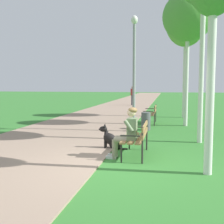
% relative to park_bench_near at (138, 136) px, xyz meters
% --- Properties ---
extents(ground_plane, '(120.00, 120.00, 0.00)m').
position_rel_park_bench_near_xyz_m(ground_plane, '(-0.34, -1.09, -0.51)').
color(ground_plane, '#33752D').
extents(paved_path, '(4.37, 60.00, 0.04)m').
position_rel_park_bench_near_xyz_m(paved_path, '(-2.91, 22.91, -0.49)').
color(paved_path, gray).
rests_on(paved_path, ground).
extents(park_bench_near, '(0.55, 1.50, 0.85)m').
position_rel_park_bench_near_xyz_m(park_bench_near, '(0.00, 0.00, 0.00)').
color(park_bench_near, olive).
rests_on(park_bench_near, ground).
extents(park_bench_mid, '(0.55, 1.50, 0.85)m').
position_rel_park_bench_near_xyz_m(park_bench_mid, '(-0.01, 6.02, 0.00)').
color(park_bench_mid, olive).
rests_on(park_bench_mid, ground).
extents(person_seated_on_near_bench, '(0.74, 0.49, 1.25)m').
position_rel_park_bench_near_xyz_m(person_seated_on_near_bench, '(-0.21, -0.32, 0.17)').
color(person_seated_on_near_bench, gray).
rests_on(person_seated_on_near_bench, ground).
extents(dog_black, '(0.83, 0.29, 0.71)m').
position_rel_park_bench_near_xyz_m(dog_black, '(-0.78, 0.60, -0.25)').
color(dog_black, black).
rests_on(dog_black, ground).
extents(lamp_post_near, '(0.24, 0.24, 4.28)m').
position_rel_park_bench_near_xyz_m(lamp_post_near, '(-0.52, 3.53, 1.70)').
color(lamp_post_near, gray).
rests_on(lamp_post_near, ground).
extents(birch_tree_third, '(2.13, 1.90, 5.67)m').
position_rel_park_bench_near_xyz_m(birch_tree_third, '(1.49, 5.63, 4.08)').
color(birch_tree_third, silver).
rests_on(birch_tree_third, ground).
extents(birch_tree_fourth, '(2.14, 1.94, 6.40)m').
position_rel_park_bench_near_xyz_m(birch_tree_fourth, '(1.58, 8.86, 4.55)').
color(birch_tree_fourth, silver).
rests_on(birch_tree_fourth, ground).
extents(litter_bin, '(0.36, 0.36, 0.70)m').
position_rel_park_bench_near_xyz_m(litter_bin, '(-0.11, 4.13, -0.16)').
color(litter_bin, '#515156').
rests_on(litter_bin, ground).
extents(pedestrian_distant, '(0.32, 0.22, 1.65)m').
position_rel_park_bench_near_xyz_m(pedestrian_distant, '(-2.21, 16.94, 0.33)').
color(pedestrian_distant, '#383842').
rests_on(pedestrian_distant, ground).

